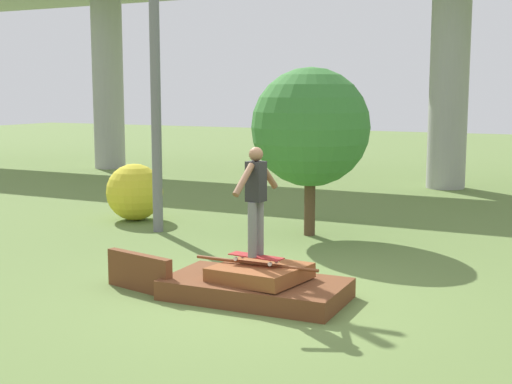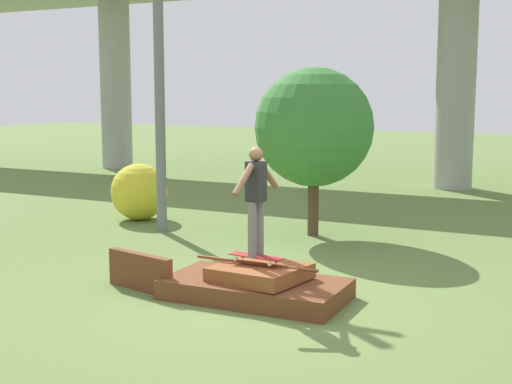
{
  "view_description": "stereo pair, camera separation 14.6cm",
  "coord_description": "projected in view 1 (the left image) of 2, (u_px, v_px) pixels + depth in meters",
  "views": [
    {
      "loc": [
        4.18,
        -8.42,
        2.81
      ],
      "look_at": [
        0.01,
        -0.01,
        1.47
      ],
      "focal_mm": 50.0,
      "sensor_mm": 36.0,
      "label": 1
    },
    {
      "loc": [
        4.31,
        -8.35,
        2.81
      ],
      "look_at": [
        0.01,
        -0.01,
        1.47
      ],
      "focal_mm": 50.0,
      "sensor_mm": 36.0,
      "label": 2
    }
  ],
  "objects": [
    {
      "name": "scrap_plank_loose",
      "position": [
        139.0,
        272.0,
        10.06
      ],
      "size": [
        1.2,
        0.38,
        0.53
      ],
      "color": "brown",
      "rests_on": "ground_plane"
    },
    {
      "name": "scrap_pile",
      "position": [
        256.0,
        285.0,
        9.67
      ],
      "size": [
        2.47,
        1.37,
        0.51
      ],
      "color": "brown",
      "rests_on": "ground_plane"
    },
    {
      "name": "skateboard",
      "position": [
        256.0,
        257.0,
        9.6
      ],
      "size": [
        0.8,
        0.29,
        0.09
      ],
      "color": "maroon",
      "rests_on": "scrap_pile"
    },
    {
      "name": "tree_behind_left",
      "position": [
        311.0,
        127.0,
        13.66
      ],
      "size": [
        2.29,
        2.29,
        3.26
      ],
      "color": "#4C3823",
      "rests_on": "ground_plane"
    },
    {
      "name": "utility_pole",
      "position": [
        155.0,
        63.0,
        13.85
      ],
      "size": [
        1.3,
        0.2,
        6.45
      ],
      "color": "slate",
      "rests_on": "ground_plane"
    },
    {
      "name": "ground_plane",
      "position": [
        256.0,
        299.0,
        9.7
      ],
      "size": [
        80.0,
        80.0,
        0.0
      ],
      "primitive_type": "plane",
      "color": "olive"
    },
    {
      "name": "skater",
      "position": [
        256.0,
        195.0,
        9.48
      ],
      "size": [
        0.24,
        1.05,
        1.47
      ],
      "color": "slate",
      "rests_on": "skateboard"
    },
    {
      "name": "bush_yellow_flowering",
      "position": [
        135.0,
        192.0,
        15.49
      ],
      "size": [
        1.24,
        1.24,
        1.24
      ],
      "color": "gold",
      "rests_on": "ground_plane"
    }
  ]
}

